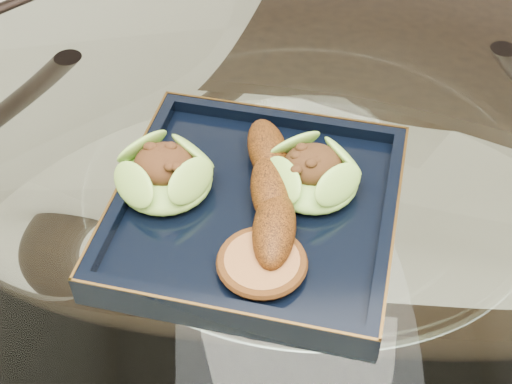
{
  "coord_description": "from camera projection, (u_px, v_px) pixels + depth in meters",
  "views": [
    {
      "loc": [
        -0.07,
        -0.48,
        1.29
      ],
      "look_at": [
        -0.05,
        -0.01,
        0.8
      ],
      "focal_mm": 50.0,
      "sensor_mm": 36.0,
      "label": 1
    }
  ],
  "objects": [
    {
      "name": "lettuce_wrap_right",
      "position": [
        312.0,
        176.0,
        0.7
      ],
      "size": [
        0.1,
        0.1,
        0.03
      ],
      "primitive_type": "ellipsoid",
      "rotation": [
        0.0,
        0.0,
        0.12
      ],
      "color": "#6FA931",
      "rests_on": "navy_plate"
    },
    {
      "name": "dining_table",
      "position": [
        299.0,
        306.0,
        0.83
      ],
      "size": [
        1.13,
        1.13,
        0.77
      ],
      "color": "white",
      "rests_on": "ground"
    },
    {
      "name": "dining_chair",
      "position": [
        403.0,
        59.0,
        1.25
      ],
      "size": [
        0.53,
        0.53,
        0.99
      ],
      "rotation": [
        0.0,
        0.0,
        -0.28
      ],
      "color": "black",
      "rests_on": "ground"
    },
    {
      "name": "crumb_patty",
      "position": [
        262.0,
        264.0,
        0.64
      ],
      "size": [
        0.09,
        0.09,
        0.01
      ],
      "primitive_type": "cylinder",
      "rotation": [
        0.0,
        0.0,
        -0.29
      ],
      "color": "#A36936",
      "rests_on": "navy_plate"
    },
    {
      "name": "roasted_plantain",
      "position": [
        271.0,
        188.0,
        0.69
      ],
      "size": [
        0.04,
        0.19,
        0.04
      ],
      "primitive_type": "ellipsoid",
      "rotation": [
        0.0,
        0.0,
        1.58
      ],
      "color": "#6B320B",
      "rests_on": "navy_plate"
    },
    {
      "name": "navy_plate",
      "position": [
        256.0,
        213.0,
        0.7
      ],
      "size": [
        0.33,
        0.33,
        0.02
      ],
      "primitive_type": "cube",
      "rotation": [
        0.0,
        0.0,
        -0.26
      ],
      "color": "black",
      "rests_on": "dining_table"
    },
    {
      "name": "lettuce_wrap_left",
      "position": [
        165.0,
        176.0,
        0.7
      ],
      "size": [
        0.12,
        0.12,
        0.03
      ],
      "primitive_type": "ellipsoid",
      "rotation": [
        0.0,
        0.0,
        0.34
      ],
      "color": "olive",
      "rests_on": "navy_plate"
    }
  ]
}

